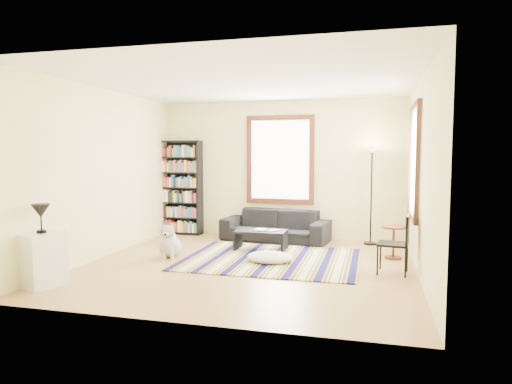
% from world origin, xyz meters
% --- Properties ---
extents(floor, '(5.00, 5.00, 0.10)m').
position_xyz_m(floor, '(0.00, 0.00, -0.05)').
color(floor, '#A5714B').
rests_on(floor, ground).
extents(ceiling, '(5.00, 5.00, 0.10)m').
position_xyz_m(ceiling, '(0.00, 0.00, 2.85)').
color(ceiling, white).
rests_on(ceiling, floor).
extents(wall_back, '(5.00, 0.10, 2.80)m').
position_xyz_m(wall_back, '(0.00, 2.55, 1.40)').
color(wall_back, '#F8F2A7').
rests_on(wall_back, floor).
extents(wall_front, '(5.00, 0.10, 2.80)m').
position_xyz_m(wall_front, '(0.00, -2.55, 1.40)').
color(wall_front, '#F8F2A7').
rests_on(wall_front, floor).
extents(wall_left, '(0.10, 5.00, 2.80)m').
position_xyz_m(wall_left, '(-2.55, 0.00, 1.40)').
color(wall_left, '#F8F2A7').
rests_on(wall_left, floor).
extents(wall_right, '(0.10, 5.00, 2.80)m').
position_xyz_m(wall_right, '(2.55, 0.00, 1.40)').
color(wall_right, '#F8F2A7').
rests_on(wall_right, floor).
extents(window_back, '(1.20, 0.06, 1.60)m').
position_xyz_m(window_back, '(0.00, 2.47, 1.60)').
color(window_back, white).
rests_on(window_back, wall_back).
extents(window_right, '(0.06, 1.20, 1.60)m').
position_xyz_m(window_right, '(2.47, 0.80, 1.60)').
color(window_right, white).
rests_on(window_right, wall_right).
extents(rug, '(2.83, 2.26, 0.02)m').
position_xyz_m(rug, '(0.27, 0.46, 0.01)').
color(rug, '#0F0D43').
rests_on(rug, floor).
extents(sofa, '(2.19, 1.09, 0.61)m').
position_xyz_m(sofa, '(-0.01, 2.05, 0.31)').
color(sofa, black).
rests_on(sofa, floor).
extents(bookshelf, '(0.90, 0.30, 2.00)m').
position_xyz_m(bookshelf, '(-2.13, 2.32, 1.00)').
color(bookshelf, black).
rests_on(bookshelf, floor).
extents(coffee_table, '(0.90, 0.50, 0.36)m').
position_xyz_m(coffee_table, '(-0.07, 1.12, 0.18)').
color(coffee_table, black).
rests_on(coffee_table, floor).
extents(book_a, '(0.19, 0.26, 0.02)m').
position_xyz_m(book_a, '(-0.17, 1.12, 0.37)').
color(book_a, beige).
rests_on(book_a, coffee_table).
extents(book_b, '(0.27, 0.28, 0.02)m').
position_xyz_m(book_b, '(0.08, 1.17, 0.37)').
color(book_b, beige).
rests_on(book_b, coffee_table).
extents(floor_cushion, '(0.88, 0.78, 0.18)m').
position_xyz_m(floor_cushion, '(0.29, 0.24, 0.09)').
color(floor_cushion, white).
rests_on(floor_cushion, floor).
extents(floor_lamp, '(0.30, 0.30, 1.86)m').
position_xyz_m(floor_lamp, '(1.83, 2.15, 0.93)').
color(floor_lamp, black).
rests_on(floor_lamp, floor).
extents(side_table, '(0.51, 0.51, 0.54)m').
position_xyz_m(side_table, '(2.20, 1.03, 0.27)').
color(side_table, '#4E2013').
rests_on(side_table, floor).
extents(folding_chair, '(0.47, 0.45, 0.86)m').
position_xyz_m(folding_chair, '(2.15, 0.06, 0.43)').
color(folding_chair, black).
rests_on(folding_chair, floor).
extents(white_cabinet, '(0.51, 0.59, 0.70)m').
position_xyz_m(white_cabinet, '(-2.30, -1.73, 0.35)').
color(white_cabinet, silver).
rests_on(white_cabinet, floor).
extents(table_lamp, '(0.32, 0.32, 0.38)m').
position_xyz_m(table_lamp, '(-2.30, -1.73, 0.89)').
color(table_lamp, black).
rests_on(table_lamp, white_cabinet).
extents(dog, '(0.50, 0.63, 0.56)m').
position_xyz_m(dog, '(-1.40, 0.22, 0.28)').
color(dog, '#BDBDBD').
rests_on(dog, floor).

